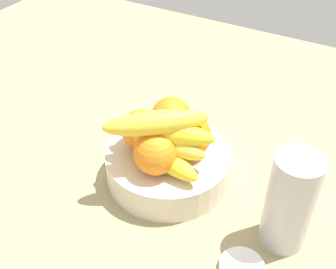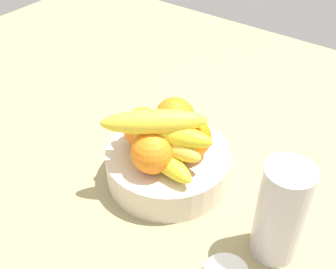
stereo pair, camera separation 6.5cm
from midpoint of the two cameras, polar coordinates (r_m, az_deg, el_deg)
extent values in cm
cube|color=#988B5F|center=(75.80, -1.22, -8.55)|extent=(180.00, 140.00, 3.00)
cylinder|color=beige|center=(75.29, -2.48, -4.22)|extent=(22.13, 22.13, 5.87)
sphere|color=orange|center=(75.32, -2.04, 2.33)|extent=(7.32, 7.32, 7.32)
sphere|color=orange|center=(72.70, -6.11, 0.57)|extent=(7.32, 7.32, 7.32)
sphere|color=orange|center=(67.76, -4.43, -2.64)|extent=(7.32, 7.32, 7.32)
sphere|color=orange|center=(70.96, 0.43, -0.27)|extent=(7.32, 7.32, 7.32)
ellipsoid|color=yellow|center=(69.93, -3.90, -2.85)|extent=(17.46, 8.17, 4.00)
ellipsoid|color=yellow|center=(69.15, -4.06, -1.02)|extent=(17.06, 4.26, 4.00)
ellipsoid|color=yellow|center=(67.56, -3.30, 0.31)|extent=(17.45, 8.45, 4.00)
ellipsoid|color=yellow|center=(65.85, -4.47, 1.51)|extent=(15.66, 13.91, 4.00)
cylinder|color=#BDB6BC|center=(63.36, 13.43, -9.06)|extent=(7.10, 7.10, 16.60)
cylinder|color=white|center=(64.64, 7.04, -17.67)|extent=(6.63, 6.63, 1.21)
camera|label=1|loc=(0.03, -92.63, -2.10)|focal=44.78mm
camera|label=2|loc=(0.03, 87.37, 2.10)|focal=44.78mm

